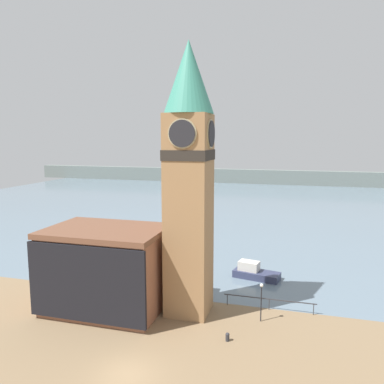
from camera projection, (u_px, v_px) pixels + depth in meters
name	position (u px, v px, depth m)	size (l,w,h in m)	color
ground_plane	(127.00, 374.00, 25.52)	(160.00, 160.00, 0.00)	#846B4C
water	(251.00, 202.00, 94.91)	(160.00, 120.00, 0.00)	slate
far_shoreline	(264.00, 177.00, 132.71)	(180.00, 3.00, 5.00)	slate
pier_railing	(269.00, 300.00, 35.02)	(8.55, 0.08, 1.09)	#333338
clock_tower	(189.00, 174.00, 32.97)	(4.34, 4.34, 24.23)	#9E754C
pier_building	(106.00, 269.00, 34.94)	(10.96, 7.65, 7.75)	#935B42
boat_near	(254.00, 272.00, 43.13)	(5.52, 3.14, 1.86)	#333856
mooring_bollard_near	(227.00, 336.00, 29.67)	(0.33, 0.33, 0.70)	#2D2D33
lamp_post	(261.00, 295.00, 32.59)	(0.32, 0.32, 3.47)	black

